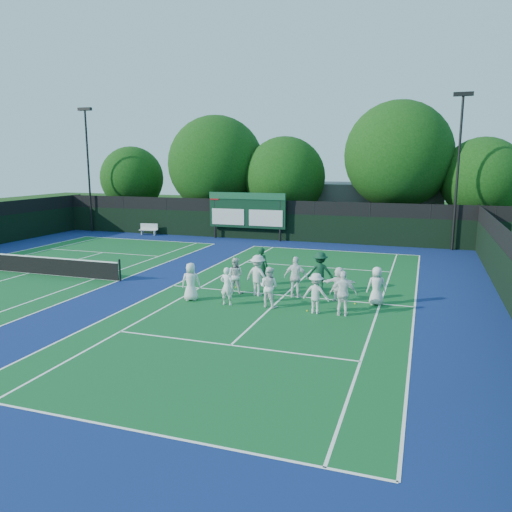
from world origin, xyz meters
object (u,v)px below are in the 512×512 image
(tennis_net, at_px, (29,264))
(coach_left, at_px, (262,266))
(bench, at_px, (149,229))
(scoreboard, at_px, (247,211))

(tennis_net, xyz_separation_m, coach_left, (12.44, 1.53, 0.42))
(coach_left, bearing_deg, bench, -30.82)
(tennis_net, bearing_deg, scoreboard, 64.40)
(bench, distance_m, coach_left, 18.83)
(tennis_net, bearing_deg, bench, 95.26)
(bench, bearing_deg, scoreboard, 1.51)
(scoreboard, bearing_deg, bench, -178.49)
(scoreboard, xyz_separation_m, coach_left, (5.45, -13.06, -1.27))
(bench, relative_size, coach_left, 0.81)
(tennis_net, bearing_deg, coach_left, 7.00)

